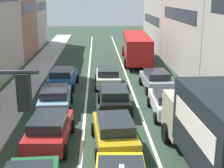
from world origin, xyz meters
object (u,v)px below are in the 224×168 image
object	(u,v)px
wagon_right_lane_far	(156,80)
bus_mid_queue_primary	(136,46)
sedan_right_lane_behind_truck	(168,102)
sedan_left_lane_fourth	(63,77)
sedan_centre_lane_second	(115,131)
wagon_left_lane_second	(49,129)
sedan_left_lane_third	(55,98)
coupe_centre_lane_fourth	(108,76)
removalist_box_truck	(215,127)
hatchback_centre_lane_third	(114,98)

from	to	relation	value
wagon_right_lane_far	bus_mid_queue_primary	size ratio (longest dim) A/B	0.41
sedan_right_lane_behind_truck	sedan_left_lane_fourth	bearing A→B (deg)	47.95
sedan_centre_lane_second	sedan_left_lane_fourth	world-z (taller)	same
wagon_right_lane_far	bus_mid_queue_primary	world-z (taller)	bus_mid_queue_primary
sedan_left_lane_fourth	wagon_left_lane_second	bearing A→B (deg)	-174.31
sedan_left_lane_third	bus_mid_queue_primary	bearing A→B (deg)	-26.19
sedan_centre_lane_second	coupe_centre_lane_fourth	distance (m)	10.95
removalist_box_truck	coupe_centre_lane_fourth	xyz separation A→B (m)	(-3.78, 13.44, -1.18)
sedan_left_lane_fourth	sedan_right_lane_behind_truck	size ratio (longest dim) A/B	1.02
wagon_left_lane_second	sedan_left_lane_third	xyz separation A→B (m)	(-0.32, 5.02, 0.00)
coupe_centre_lane_fourth	sedan_right_lane_behind_truck	size ratio (longest dim) A/B	0.99
sedan_left_lane_fourth	bus_mid_queue_primary	xyz separation A→B (m)	(6.91, 9.98, 0.96)
sedan_left_lane_fourth	removalist_box_truck	bearing A→B (deg)	-147.40
sedan_right_lane_behind_truck	bus_mid_queue_primary	world-z (taller)	bus_mid_queue_primary
hatchback_centre_lane_third	sedan_left_lane_third	distance (m)	3.69
sedan_left_lane_third	coupe_centre_lane_fourth	distance (m)	6.53
sedan_right_lane_behind_truck	bus_mid_queue_primary	xyz separation A→B (m)	(0.01, 16.46, 0.96)
sedan_left_lane_fourth	bus_mid_queue_primary	distance (m)	12.18
removalist_box_truck	sedan_right_lane_behind_truck	xyz separation A→B (m)	(-0.39, 6.81, -1.18)
sedan_left_lane_fourth	wagon_right_lane_far	distance (m)	7.20
wagon_left_lane_second	bus_mid_queue_primary	size ratio (longest dim) A/B	0.41
wagon_left_lane_second	coupe_centre_lane_fourth	bearing A→B (deg)	-14.15
sedan_left_lane_third	sedan_left_lane_fourth	size ratio (longest dim) A/B	0.99
wagon_left_lane_second	removalist_box_truck	bearing A→B (deg)	-110.02
coupe_centre_lane_fourth	bus_mid_queue_primary	size ratio (longest dim) A/B	0.41
sedan_centre_lane_second	sedan_left_lane_third	xyz separation A→B (m)	(-3.44, 5.43, 0.00)
sedan_right_lane_behind_truck	wagon_left_lane_second	bearing A→B (deg)	121.87
sedan_centre_lane_second	bus_mid_queue_primary	xyz separation A→B (m)	(3.46, 20.78, 0.96)
sedan_left_lane_third	wagon_right_lane_far	xyz separation A→B (m)	(7.11, 4.35, 0.00)
sedan_centre_lane_second	wagon_right_lane_far	bearing A→B (deg)	-24.56
sedan_right_lane_behind_truck	sedan_left_lane_third	bearing A→B (deg)	81.95
sedan_left_lane_third	sedan_right_lane_behind_truck	bearing A→B (deg)	-101.19
removalist_box_truck	sedan_left_lane_fourth	xyz separation A→B (m)	(-7.29, 13.28, -1.18)
sedan_centre_lane_second	sedan_right_lane_behind_truck	bearing A→B (deg)	-42.55
coupe_centre_lane_fourth	sedan_left_lane_third	bearing A→B (deg)	148.06
sedan_centre_lane_second	sedan_left_lane_third	distance (m)	6.43
removalist_box_truck	sedan_left_lane_third	bearing A→B (deg)	41.00
removalist_box_truck	hatchback_centre_lane_third	xyz separation A→B (m)	(-3.59, 7.74, -1.18)
bus_mid_queue_primary	sedan_left_lane_fourth	bearing A→B (deg)	147.98
sedan_left_lane_third	bus_mid_queue_primary	distance (m)	16.85
removalist_box_truck	wagon_right_lane_far	bearing A→B (deg)	-0.82
wagon_right_lane_far	sedan_right_lane_behind_truck	bearing A→B (deg)	175.56
removalist_box_truck	coupe_centre_lane_fourth	size ratio (longest dim) A/B	1.80
hatchback_centre_lane_third	bus_mid_queue_primary	distance (m)	15.89
hatchback_centre_lane_third	sedan_left_lane_fourth	world-z (taller)	same
wagon_left_lane_second	sedan_left_lane_fourth	xyz separation A→B (m)	(-0.34, 10.38, 0.00)
sedan_right_lane_behind_truck	bus_mid_queue_primary	bearing A→B (deg)	1.09
hatchback_centre_lane_third	sedan_left_lane_third	world-z (taller)	same
bus_mid_queue_primary	hatchback_centre_lane_third	bearing A→B (deg)	171.02
sedan_left_lane_third	wagon_right_lane_far	distance (m)	8.34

